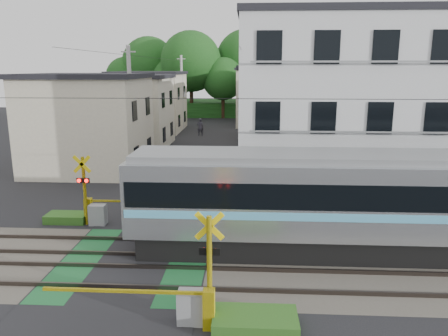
# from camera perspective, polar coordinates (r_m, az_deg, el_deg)

# --- Properties ---
(ground) EXTENTS (120.00, 120.00, 0.00)m
(ground) POSITION_cam_1_polar(r_m,az_deg,el_deg) (15.96, -11.69, -11.90)
(ground) COLOR black
(track_bed) EXTENTS (120.00, 120.00, 0.14)m
(track_bed) POSITION_cam_1_polar(r_m,az_deg,el_deg) (15.95, -11.70, -11.78)
(track_bed) COLOR #47423A
(track_bed) RESTS_ON ground
(crossing_signal_near) EXTENTS (4.74, 0.65, 3.09)m
(crossing_signal_near) POSITION_cam_1_polar(r_m,az_deg,el_deg) (11.97, -3.97, -16.74)
(crossing_signal_near) COLOR yellow
(crossing_signal_near) RESTS_ON ground
(crossing_signal_far) EXTENTS (4.74, 0.65, 3.09)m
(crossing_signal_far) POSITION_cam_1_polar(r_m,az_deg,el_deg) (19.71, -16.38, -5.10)
(crossing_signal_far) COLOR yellow
(crossing_signal_far) RESTS_ON ground
(apartment_block) EXTENTS (10.20, 8.36, 9.30)m
(apartment_block) POSITION_cam_1_polar(r_m,az_deg,el_deg) (23.98, 14.29, 7.80)
(apartment_block) COLOR silver
(apartment_block) RESTS_ON ground
(houses_row) EXTENTS (22.07, 31.35, 6.80)m
(houses_row) POSITION_cam_1_polar(r_m,az_deg,el_deg) (40.20, -2.06, 8.08)
(houses_row) COLOR beige
(houses_row) RESTS_ON ground
(tree_hill) EXTENTS (40.00, 13.36, 11.94)m
(tree_hill) POSITION_cam_1_polar(r_m,az_deg,el_deg) (62.34, 0.26, 12.14)
(tree_hill) COLOR #1B4A18
(tree_hill) RESTS_ON ground
(catenary) EXTENTS (60.00, 5.04, 7.00)m
(catenary) POSITION_cam_1_polar(r_m,az_deg,el_deg) (14.45, 11.28, 0.95)
(catenary) COLOR #2D2D33
(catenary) RESTS_ON ground
(utility_poles) EXTENTS (7.90, 42.00, 8.00)m
(utility_poles) POSITION_cam_1_polar(r_m,az_deg,el_deg) (37.40, -4.50, 8.97)
(utility_poles) COLOR #A5A5A0
(utility_poles) RESTS_ON ground
(pedestrian) EXTENTS (0.70, 0.51, 1.76)m
(pedestrian) POSITION_cam_1_polar(r_m,az_deg,el_deg) (43.92, -3.12, 5.37)
(pedestrian) COLOR #34323E
(pedestrian) RESTS_ON ground
(weed_patches) EXTENTS (10.25, 8.80, 0.40)m
(weed_patches) POSITION_cam_1_polar(r_m,az_deg,el_deg) (15.46, -5.37, -11.78)
(weed_patches) COLOR #2D5E1E
(weed_patches) RESTS_ON ground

